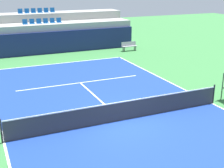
# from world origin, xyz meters

# --- Properties ---
(ground_plane) EXTENTS (80.00, 80.00, 0.00)m
(ground_plane) POSITION_xyz_m (0.00, 0.00, 0.00)
(ground_plane) COLOR #387A3D
(court_surface) EXTENTS (11.00, 24.00, 0.01)m
(court_surface) POSITION_xyz_m (0.00, 0.00, 0.01)
(court_surface) COLOR navy
(court_surface) RESTS_ON ground_plane
(baseline_far) EXTENTS (11.00, 0.10, 0.00)m
(baseline_far) POSITION_xyz_m (0.00, 11.95, 0.01)
(baseline_far) COLOR white
(baseline_far) RESTS_ON court_surface
(sideline_left) EXTENTS (0.10, 24.00, 0.00)m
(sideline_left) POSITION_xyz_m (-5.45, 0.00, 0.01)
(sideline_left) COLOR white
(sideline_left) RESTS_ON court_surface
(sideline_right) EXTENTS (0.10, 24.00, 0.00)m
(sideline_right) POSITION_xyz_m (5.45, 0.00, 0.01)
(sideline_right) COLOR white
(sideline_right) RESTS_ON court_surface
(service_line_far) EXTENTS (8.26, 0.10, 0.00)m
(service_line_far) POSITION_xyz_m (0.00, 6.40, 0.01)
(service_line_far) COLOR white
(service_line_far) RESTS_ON court_surface
(centre_service_line) EXTENTS (0.10, 6.40, 0.00)m
(centre_service_line) POSITION_xyz_m (0.00, 3.20, 0.01)
(centre_service_line) COLOR white
(centre_service_line) RESTS_ON court_surface
(back_wall) EXTENTS (17.05, 0.30, 2.02)m
(back_wall) POSITION_xyz_m (0.00, 15.85, 1.01)
(back_wall) COLOR navy
(back_wall) RESTS_ON ground_plane
(stands_tier_lower) EXTENTS (17.05, 2.40, 2.62)m
(stands_tier_lower) POSITION_xyz_m (0.00, 17.20, 1.31)
(stands_tier_lower) COLOR #9E9E99
(stands_tier_lower) RESTS_ON ground_plane
(stands_tier_upper) EXTENTS (17.05, 2.40, 3.37)m
(stands_tier_upper) POSITION_xyz_m (0.00, 19.60, 1.68)
(stands_tier_upper) COLOR #9E9E99
(stands_tier_upper) RESTS_ON ground_plane
(seating_row_lower) EXTENTS (3.61, 0.44, 0.44)m
(seating_row_lower) POSITION_xyz_m (0.00, 17.30, 2.74)
(seating_row_lower) COLOR #145193
(seating_row_lower) RESTS_ON stands_tier_lower
(seating_row_upper) EXTENTS (3.61, 0.44, 0.44)m
(seating_row_upper) POSITION_xyz_m (0.00, 19.70, 3.49)
(seating_row_upper) COLOR #145193
(seating_row_upper) RESTS_ON stands_tier_upper
(tennis_net) EXTENTS (11.08, 0.08, 1.07)m
(tennis_net) POSITION_xyz_m (0.00, 0.00, 0.51)
(tennis_net) COLOR black
(tennis_net) RESTS_ON court_surface
(player_bench) EXTENTS (1.50, 0.40, 0.85)m
(player_bench) POSITION_xyz_m (7.44, 14.07, 0.51)
(player_bench) COLOR #99999E
(player_bench) RESTS_ON ground_plane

